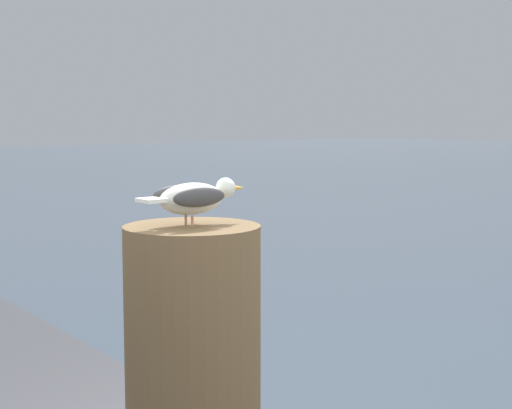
{
  "coord_description": "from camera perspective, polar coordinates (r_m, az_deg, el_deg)",
  "views": [
    {
      "loc": [
        1.72,
        -1.83,
        2.61
      ],
      "look_at": [
        -0.41,
        -0.26,
        2.31
      ],
      "focal_mm": 56.45,
      "sensor_mm": 36.0,
      "label": 1
    }
  ],
  "objects": [
    {
      "name": "mooring_post",
      "position": [
        2.63,
        -4.48,
        -11.6
      ],
      "size": [
        0.43,
        0.43,
        0.93
      ],
      "primitive_type": "cylinder",
      "color": "brown",
      "rests_on": "harbor_quay"
    },
    {
      "name": "seagull",
      "position": [
        2.52,
        -4.47,
        0.53
      ],
      "size": [
        0.15,
        0.39,
        0.14
      ],
      "color": "tan",
      "rests_on": "mooring_post"
    }
  ]
}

